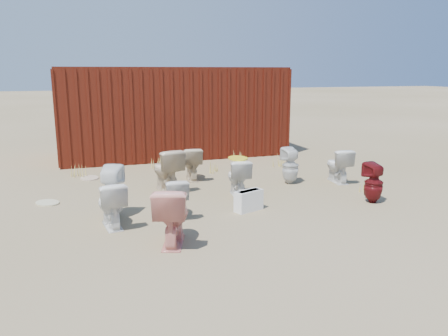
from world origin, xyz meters
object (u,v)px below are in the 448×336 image
object	(u,v)px
shipping_container	(172,111)
toilet_back_e	(290,166)
toilet_back_beige_right	(167,170)
toilet_front_c	(176,198)
toilet_front_maroon	(374,183)
toilet_front_e	(338,165)
loose_tank	(249,201)
toilet_front_pink	(172,215)
toilet_back_a	(112,192)
toilet_front_a	(111,204)
toilet_back_beige_left	(192,163)
toilet_back_yellowlid	(238,177)

from	to	relation	value
shipping_container	toilet_back_e	bearing A→B (deg)	-68.37
toilet_back_beige_right	toilet_front_c	bearing A→B (deg)	72.04
toilet_front_maroon	toilet_back_e	xyz separation A→B (m)	(-0.79, 1.69, 0.02)
toilet_front_e	loose_tank	size ratio (longest dim) A/B	1.44
toilet_front_pink	toilet_front_c	xyz separation A→B (m)	(0.28, 1.08, -0.08)
toilet_back_a	toilet_back_beige_right	size ratio (longest dim) A/B	1.01
shipping_container	toilet_front_a	distance (m)	6.04
toilet_back_beige_left	toilet_back_beige_right	world-z (taller)	toilet_back_beige_right
toilet_front_maroon	toilet_back_beige_left	size ratio (longest dim) A/B	1.02
toilet_front_c	toilet_front_a	bearing A→B (deg)	11.97
toilet_front_maroon	toilet_back_beige_right	xyz separation A→B (m)	(-3.34, 1.93, 0.06)
shipping_container	toilet_front_c	xyz separation A→B (m)	(-1.10, -5.46, -0.88)
shipping_container	toilet_front_a	xyz separation A→B (m)	(-2.11, -5.59, -0.85)
toilet_back_yellowlid	shipping_container	bearing A→B (deg)	-80.69
toilet_front_pink	toilet_back_e	distance (m)	3.87
toilet_front_pink	toilet_front_e	size ratio (longest dim) A/B	1.12
toilet_front_e	toilet_back_beige_left	xyz separation A→B (m)	(-2.87, 1.18, -0.01)
toilet_back_a	toilet_back_beige_right	distance (m)	1.74
toilet_front_pink	toilet_front_c	distance (m)	1.11
toilet_front_a	toilet_back_beige_right	distance (m)	2.11
toilet_back_beige_right	toilet_back_e	xyz separation A→B (m)	(2.55, -0.24, -0.04)
toilet_front_maroon	toilet_front_e	xyz separation A→B (m)	(0.22, 1.48, -0.00)
toilet_back_e	toilet_back_yellowlid	bearing A→B (deg)	18.58
toilet_front_e	toilet_back_beige_right	xyz separation A→B (m)	(-3.56, 0.45, 0.06)
toilet_front_a	toilet_back_a	world-z (taller)	toilet_back_a
toilet_back_e	loose_tank	world-z (taller)	toilet_back_e
toilet_front_pink	toilet_back_beige_left	distance (m)	3.60
toilet_front_a	toilet_back_a	xyz separation A→B (m)	(0.05, 0.44, 0.07)
toilet_back_beige_right	toilet_back_e	size ratio (longest dim) A/B	1.11
shipping_container	toilet_back_a	xyz separation A→B (m)	(-2.07, -5.16, -0.78)
toilet_front_a	toilet_back_e	distance (m)	4.03
toilet_front_pink	toilet_back_beige_right	distance (m)	2.73
shipping_container	loose_tank	size ratio (longest dim) A/B	12.00
toilet_front_e	toilet_back_beige_right	distance (m)	3.59
toilet_front_c	toilet_back_beige_right	size ratio (longest dim) A/B	0.77
shipping_container	toilet_front_a	world-z (taller)	shipping_container
toilet_front_pink	toilet_front_maroon	distance (m)	3.86
toilet_front_e	toilet_back_beige_left	distance (m)	3.10
shipping_container	toilet_back_beige_left	distance (m)	3.23
toilet_front_a	toilet_front_maroon	bearing A→B (deg)	170.12
toilet_back_e	toilet_front_maroon	bearing A→B (deg)	113.25
toilet_front_a	toilet_back_beige_right	size ratio (longest dim) A/B	0.84
toilet_front_maroon	shipping_container	bearing A→B (deg)	-74.06
toilet_back_a	toilet_back_beige_left	bearing A→B (deg)	-111.90
loose_tank	toilet_back_a	bearing A→B (deg)	149.36
toilet_front_a	toilet_back_beige_right	world-z (taller)	toilet_back_beige_right
toilet_front_e	toilet_back_yellowlid	xyz separation A→B (m)	(-2.35, -0.29, -0.01)
shipping_container	toilet_front_maroon	bearing A→B (deg)	-67.37
toilet_front_a	loose_tank	distance (m)	2.25
toilet_front_c	toilet_back_e	xyz separation A→B (m)	(2.72, 1.37, 0.05)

